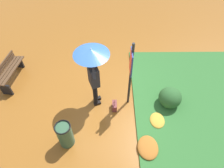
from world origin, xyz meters
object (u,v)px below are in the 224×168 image
person_with_umbrella (92,64)px  info_sign_post (131,69)px  park_bench (9,71)px  handbag (115,106)px  trash_bin (65,135)px

person_with_umbrella → info_sign_post: (-0.10, -1.01, -0.11)m
park_bench → handbag: bearing=-109.3°
person_with_umbrella → trash_bin: bearing=153.8°
handbag → park_bench: (1.23, 3.51, 0.28)m
info_sign_post → handbag: (-0.25, 0.42, -1.32)m
park_bench → trash_bin: size_ratio=1.68×
person_with_umbrella → park_bench: size_ratio=1.46×
trash_bin → info_sign_post: bearing=-52.0°
person_with_umbrella → handbag: size_ratio=5.53×
person_with_umbrella → trash_bin: person_with_umbrella is taller
handbag → park_bench: bearing=70.7°
handbag → trash_bin: (-1.10, 1.30, 0.29)m
park_bench → trash_bin: bearing=-136.5°
info_sign_post → trash_bin: (-1.35, 1.72, -1.03)m
park_bench → trash_bin: (-2.33, -2.21, 0.02)m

